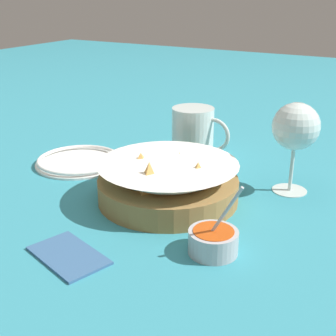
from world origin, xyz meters
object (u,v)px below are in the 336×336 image
side_plate (79,161)px  sauce_cup (213,240)px  wine_glass (296,129)px  food_basket (168,183)px  beer_mug (193,134)px

side_plate → sauce_cup: bearing=-24.6°
sauce_cup → wine_glass: bearing=82.8°
wine_glass → side_plate: wine_glass is taller
food_basket → side_plate: bearing=166.6°
sauce_cup → beer_mug: 0.42m
sauce_cup → food_basket: bearing=139.8°
wine_glass → food_basket: bearing=-140.6°
wine_glass → beer_mug: bearing=162.0°
food_basket → wine_glass: size_ratio=1.48×
side_plate → beer_mug: bearing=40.9°
sauce_cup → side_plate: bearing=155.4°
food_basket → beer_mug: size_ratio=1.85×
food_basket → beer_mug: (-0.07, 0.23, 0.02)m
beer_mug → wine_glass: bearing=-18.0°
beer_mug → side_plate: beer_mug is taller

